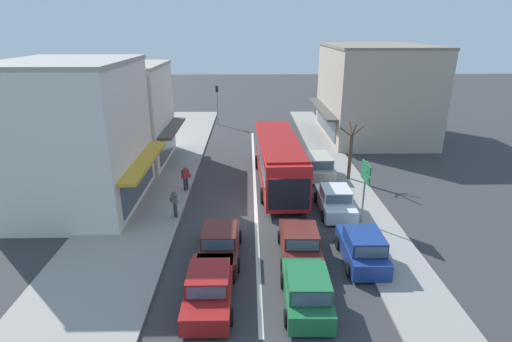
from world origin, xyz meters
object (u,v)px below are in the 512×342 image
parked_sedan_kerb_second (335,201)px  parked_wagon_kerb_third (317,165)px  pedestrian_browsing_midblock (186,177)px  city_bus (279,158)px  sedan_behind_bus_near (209,288)px  parked_hatchback_kerb_front (362,248)px  pedestrian_with_handbag_near (175,201)px  sedan_adjacent_lane_trail (300,244)px  street_tree_right (350,153)px  hatchback_queue_gap_filler (307,291)px  sedan_queue_far_back (220,244)px  directional_road_sign (365,178)px  traffic_light_downstreet (217,98)px

parked_sedan_kerb_second → parked_wagon_kerb_third: size_ratio=0.93×
parked_sedan_kerb_second → pedestrian_browsing_midblock: pedestrian_browsing_midblock is taller
city_bus → sedan_behind_bus_near: city_bus is taller
parked_wagon_kerb_third → parked_sedan_kerb_second: bearing=-89.7°
parked_hatchback_kerb_front → pedestrian_with_handbag_near: size_ratio=2.28×
sedan_adjacent_lane_trail → street_tree_right: street_tree_right is taller
hatchback_queue_gap_filler → parked_wagon_kerb_third: size_ratio=0.82×
sedan_queue_far_back → parked_wagon_kerb_third: (6.26, 10.65, 0.08)m
sedan_behind_bus_near → parked_hatchback_kerb_front: 7.15m
sedan_behind_bus_near → street_tree_right: street_tree_right is taller
directional_road_sign → street_tree_right: size_ratio=0.87×
hatchback_queue_gap_filler → pedestrian_browsing_midblock: pedestrian_browsing_midblock is taller
hatchback_queue_gap_filler → sedan_adjacent_lane_trail: size_ratio=0.88×
sedan_queue_far_back → parked_hatchback_kerb_front: 6.45m
directional_road_sign → pedestrian_browsing_midblock: 11.22m
sedan_behind_bus_near → street_tree_right: bearing=56.8°
sedan_behind_bus_near → pedestrian_browsing_midblock: 11.25m
hatchback_queue_gap_filler → pedestrian_with_handbag_near: pedestrian_with_handbag_near is taller
hatchback_queue_gap_filler → pedestrian_with_handbag_near: size_ratio=2.29×
hatchback_queue_gap_filler → sedan_behind_bus_near: bearing=175.0°
sedan_queue_far_back → parked_hatchback_kerb_front: bearing=-5.3°
parked_wagon_kerb_third → directional_road_sign: bearing=-81.7°
parked_sedan_kerb_second → pedestrian_browsing_midblock: bearing=161.7°
parked_hatchback_kerb_front → street_tree_right: size_ratio=0.90×
city_bus → parked_hatchback_kerb_front: bearing=-72.1°
hatchback_queue_gap_filler → city_bus: bearing=90.8°
parked_hatchback_kerb_front → pedestrian_browsing_midblock: 12.31m
city_bus → sedan_behind_bus_near: (-3.53, -12.25, -1.22)m
traffic_light_downstreet → street_tree_right: bearing=-58.6°
city_bus → parked_sedan_kerb_second: size_ratio=2.59×
sedan_behind_bus_near → parked_hatchback_kerb_front: size_ratio=1.13×
parked_sedan_kerb_second → pedestrian_with_handbag_near: 9.06m
street_tree_right → traffic_light_downstreet: bearing=121.4°
sedan_adjacent_lane_trail → parked_hatchback_kerb_front: 2.79m
parked_hatchback_kerb_front → parked_sedan_kerb_second: 5.31m
directional_road_sign → sedan_adjacent_lane_trail: bearing=-140.3°
parked_wagon_kerb_third → sedan_behind_bus_near: bearing=-114.9°
sedan_queue_far_back → parked_wagon_kerb_third: parked_wagon_kerb_third is taller
sedan_queue_far_back → pedestrian_browsing_midblock: size_ratio=2.59×
parked_wagon_kerb_third → street_tree_right: bearing=-26.5°
directional_road_sign → street_tree_right: street_tree_right is taller
sedan_behind_bus_near → pedestrian_with_handbag_near: pedestrian_with_handbag_near is taller
traffic_light_downstreet → pedestrian_browsing_midblock: traffic_light_downstreet is taller
parked_sedan_kerb_second → pedestrian_with_handbag_near: pedestrian_with_handbag_near is taller
hatchback_queue_gap_filler → parked_sedan_kerb_second: hatchback_queue_gap_filler is taller
parked_hatchback_kerb_front → parked_wagon_kerb_third: size_ratio=0.82×
hatchback_queue_gap_filler → parked_sedan_kerb_second: size_ratio=0.89×
parked_hatchback_kerb_front → sedan_behind_bus_near: bearing=-158.0°
parked_hatchback_kerb_front → parked_wagon_kerb_third: (-0.17, 11.25, 0.04)m
parked_sedan_kerb_second → pedestrian_browsing_midblock: 9.46m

